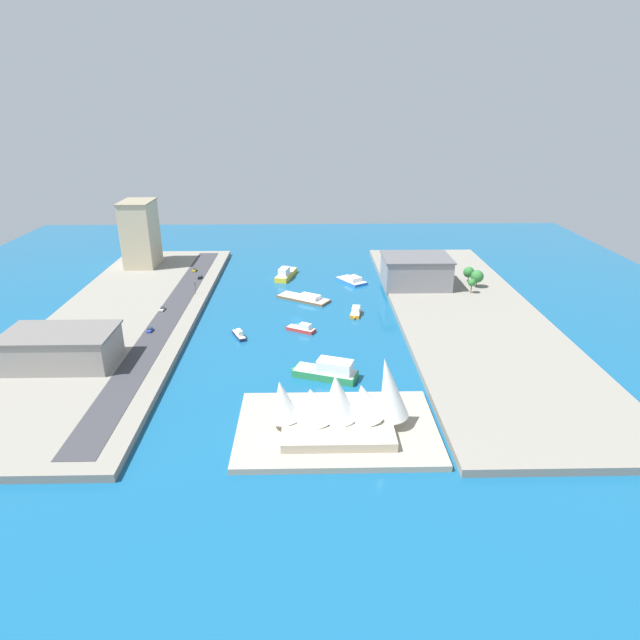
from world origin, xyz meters
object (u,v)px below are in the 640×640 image
object	(u,v)px
catamaran_blue	(352,280)
carpark_squat_concrete	(61,348)
opera_landmark	(339,404)
van_white	(162,309)
hatchback_blue	(150,330)
ferry_green_doubledeck	(328,371)
traffic_light_waterfront	(195,286)
ferry_yellow_fast	(286,274)
warehouse_low_gray	(416,271)
barge_flat_brown	(305,298)
tugboat_red	(302,328)
patrol_launch_navy	(239,335)
office_block_beige	(140,233)
taxi_yellow_cab	(195,270)
water_taxi_orange	(356,312)
suv_black	(200,277)

from	to	relation	value
catamaran_blue	carpark_squat_concrete	bearing A→B (deg)	41.81
opera_landmark	van_white	bearing A→B (deg)	-51.53
hatchback_blue	opera_landmark	xyz separation A→B (m)	(-80.13, 75.82, 6.17)
ferry_green_doubledeck	van_white	world-z (taller)	ferry_green_doubledeck
hatchback_blue	traffic_light_waterfront	size ratio (longest dim) A/B	0.70
ferry_yellow_fast	ferry_green_doubledeck	world-z (taller)	ferry_green_doubledeck
catamaran_blue	warehouse_low_gray	bearing A→B (deg)	156.75
barge_flat_brown	hatchback_blue	xyz separation A→B (m)	(68.75, 47.28, 2.55)
tugboat_red	warehouse_low_gray	world-z (taller)	warehouse_low_gray
patrol_launch_navy	traffic_light_waterfront	distance (m)	58.82
catamaran_blue	office_block_beige	world-z (taller)	office_block_beige
opera_landmark	patrol_launch_navy	bearing A→B (deg)	-61.59
warehouse_low_gray	taxi_yellow_cab	xyz separation A→B (m)	(128.09, -29.70, -7.38)
hatchback_blue	warehouse_low_gray	bearing A→B (deg)	-154.25
van_white	taxi_yellow_cab	distance (m)	66.11
ferry_yellow_fast	warehouse_low_gray	xyz separation A→B (m)	(-72.81, 24.67, 8.71)
opera_landmark	warehouse_low_gray	bearing A→B (deg)	-109.79
van_white	traffic_light_waterfront	world-z (taller)	traffic_light_waterfront
water_taxi_orange	suv_black	size ratio (longest dim) A/B	2.54
traffic_light_waterfront	barge_flat_brown	bearing A→B (deg)	177.01
hatchback_blue	traffic_light_waterfront	bearing A→B (deg)	-101.96
barge_flat_brown	opera_landmark	distance (m)	123.93
barge_flat_brown	tugboat_red	distance (m)	41.90
barge_flat_brown	hatchback_blue	distance (m)	83.48
office_block_beige	ferry_yellow_fast	bearing A→B (deg)	167.55
catamaran_blue	hatchback_blue	distance (m)	123.25
patrol_launch_navy	opera_landmark	size ratio (longest dim) A/B	0.28
ferry_yellow_fast	traffic_light_waterfront	xyz separation A→B (m)	(46.48, 37.04, 4.73)
ferry_yellow_fast	barge_flat_brown	bearing A→B (deg)	106.15
ferry_green_doubledeck	barge_flat_brown	xyz separation A→B (m)	(9.31, -87.17, -1.83)
carpark_squat_concrete	suv_black	distance (m)	113.69
warehouse_low_gray	patrol_launch_navy	bearing A→B (deg)	34.98
ferry_green_doubledeck	traffic_light_waterfront	bearing A→B (deg)	-53.23
water_taxi_orange	tugboat_red	size ratio (longest dim) A/B	0.90
ferry_green_doubledeck	hatchback_blue	size ratio (longest dim) A/B	5.83
hatchback_blue	opera_landmark	world-z (taller)	opera_landmark
office_block_beige	water_taxi_orange	bearing A→B (deg)	147.05
ferry_yellow_fast	taxi_yellow_cab	world-z (taller)	ferry_yellow_fast
ferry_yellow_fast	suv_black	xyz separation A→B (m)	(49.28, 9.65, 1.29)
traffic_light_waterfront	ferry_green_doubledeck	bearing A→B (deg)	126.77
water_taxi_orange	office_block_beige	distance (m)	152.08
carpark_squat_concrete	tugboat_red	bearing A→B (deg)	-158.55
patrol_launch_navy	ferry_yellow_fast	bearing A→B (deg)	-101.36
ferry_yellow_fast	water_taxi_orange	distance (m)	72.15
office_block_beige	carpark_squat_concrete	xyz separation A→B (m)	(-7.49, 138.12, -13.15)
carpark_squat_concrete	traffic_light_waterfront	size ratio (longest dim) A/B	6.40
office_block_beige	warehouse_low_gray	world-z (taller)	office_block_beige
suv_black	carpark_squat_concrete	bearing A→B (deg)	73.16
office_block_beige	opera_landmark	xyz separation A→B (m)	(-112.66, 182.97, -12.78)
catamaran_blue	tugboat_red	world-z (taller)	tugboat_red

